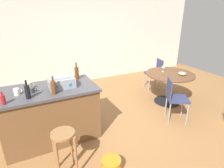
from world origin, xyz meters
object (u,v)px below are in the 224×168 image
Objects in this scene: folding_chair_far at (155,72)px; serving_bowl at (182,73)px; wooden_stool at (64,144)px; wine_glass at (163,67)px; bottle_0 at (3,99)px; cup_1 at (32,90)px; bottle_3 at (27,91)px; dining_table at (169,80)px; toolbox at (62,82)px; folding_chair_near at (174,96)px; cup_2 at (17,92)px; bottle_1 at (77,73)px; kitchen_island at (51,114)px; bottle_2 at (54,87)px; plastic_bucket at (111,166)px; cup_0 at (30,86)px.

serving_bowl is at bearing -95.50° from folding_chair_far.
folding_chair_far is at bearing 32.17° from wooden_stool.
wine_glass is at bearing 24.62° from wooden_stool.
folding_chair_far is 3.91m from bottle_0.
cup_1 is 3.18m from serving_bowl.
bottle_3 is 2.47× the size of cup_1.
folding_chair_far is at bearing 72.38° from dining_table.
toolbox is at bearing -170.70° from wine_glass.
folding_chair_near is 4.77× the size of bottle_0.
toolbox reaches higher than cup_2.
bottle_1 reaches higher than bottle_0.
bottle_3 is (-3.34, -1.27, 0.54)m from folding_chair_far.
folding_chair_near is at bearing -23.16° from bottle_1.
bottle_3 is at bearing -172.23° from dining_table.
kitchen_island is 2.38× the size of wooden_stool.
bottle_1 reaches higher than folding_chair_near.
wine_glass is (3.15, 0.40, -0.14)m from cup_2.
bottle_2 is (0.67, 0.04, 0.04)m from bottle_0.
bottle_2 is at bearing -166.90° from wine_glass.
folding_chair_near is 6.16× the size of wine_glass.
dining_table is 9.55× the size of cup_2.
wooden_stool is at bearing -88.84° from kitchen_island.
cup_1 is at bearing -179.17° from toolbox.
bottle_1 is 1.12× the size of bottle_3.
toolbox is (-2.82, -1.07, 0.53)m from folding_chair_far.
kitchen_island is at bearing -176.55° from dining_table.
dining_table is 2.60m from plastic_bucket.
wooden_stool is at bearing -159.16° from dining_table.
wooden_stool is 3.05m from serving_bowl.
folding_chair_far is at bearing 41.48° from plastic_bucket.
bottle_3 is at bearing -54.47° from cup_2.
wine_glass is (2.49, 0.41, -0.18)m from toolbox.
wine_glass is at bearing -116.33° from folding_chair_far.
plastic_bucket is (0.88, -0.90, -0.94)m from bottle_3.
wooden_stool is 4.54× the size of wine_glass.
kitchen_island is 5.47× the size of bottle_2.
bottle_2 reaches higher than plastic_bucket.
bottle_0 is 1.29× the size of wine_glass.
wine_glass is at bearing 107.65° from dining_table.
dining_table is at bearing -1.73° from bottle_1.
cup_0 is (0.36, 0.41, -0.02)m from bottle_0.
bottle_2 is 2.90m from serving_bowl.
dining_table is 3.25m from cup_2.
serving_bowl is at bearing 0.27° from cup_2.
wine_glass is (2.65, 0.62, -0.20)m from bottle_2.
cup_1 is (-2.53, 0.45, 0.45)m from folding_chair_near.
folding_chair_near reaches higher than plastic_bucket.
wooden_stool is 5.95× the size of cup_0.
folding_chair_far is at bearing 23.31° from bottle_2.
wooden_stool is 1.00m from cup_1.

